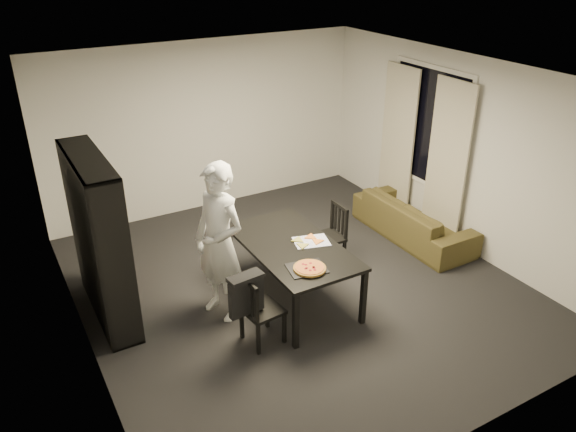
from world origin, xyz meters
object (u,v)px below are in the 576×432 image
dining_table (292,250)px  chair_left (256,306)px  baking_tray (307,268)px  sofa (413,219)px  bookshelf (100,240)px  chair_right (333,231)px  person (220,243)px  pepperoni_pizza (310,268)px

dining_table → chair_left: size_ratio=2.10×
baking_tray → sofa: baking_tray is taller
bookshelf → baking_tray: (1.84, -1.32, -0.22)m
chair_right → person: 1.78m
person → baking_tray: (0.71, -0.66, -0.19)m
bookshelf → chair_right: 2.89m
person → baking_tray: bearing=26.0°
bookshelf → pepperoni_pizza: bearing=-36.2°
chair_left → baking_tray: (0.62, 0.02, 0.26)m
dining_table → chair_left: 0.95m
bookshelf → person: 1.30m
chair_left → dining_table: bearing=-59.8°
person → baking_tray: 0.99m
bookshelf → chair_left: (1.21, -1.34, -0.48)m
dining_table → person: (-0.84, 0.14, 0.26)m
chair_left → sofa: (3.03, 1.01, -0.19)m
sofa → chair_left: bearing=108.4°
baking_tray → sofa: bearing=22.4°
bookshelf → dining_table: bookshelf is taller
chair_left → sofa: chair_left is taller
bookshelf → baking_tray: 2.27m
bookshelf → dining_table: bearing=-21.9°
chair_left → sofa: bearing=-77.4°
chair_right → person: (-1.70, -0.30, 0.44)m
dining_table → bookshelf: bearing=158.1°
chair_right → baking_tray: (-0.99, -0.97, 0.25)m
bookshelf → pepperoni_pizza: bookshelf is taller
chair_left → baking_tray: size_ratio=2.06×
baking_tray → pepperoni_pizza: bearing=-71.8°
chair_right → pepperoni_pizza: 1.43m
chair_right → person: bearing=-78.6°
baking_tray → pepperoni_pizza: size_ratio=1.14×
chair_left → pepperoni_pizza: (0.64, -0.02, 0.28)m
bookshelf → chair_left: 1.87m
sofa → pepperoni_pizza: bearing=113.2°
bookshelf → person: bearing=-30.1°
person → chair_left: bearing=-13.7°
pepperoni_pizza → chair_left: bearing=178.4°
chair_left → person: (-0.09, 0.68, 0.45)m
chair_left → baking_tray: chair_left is taller
chair_right → baking_tray: bearing=-44.4°
chair_left → baking_tray: 0.68m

